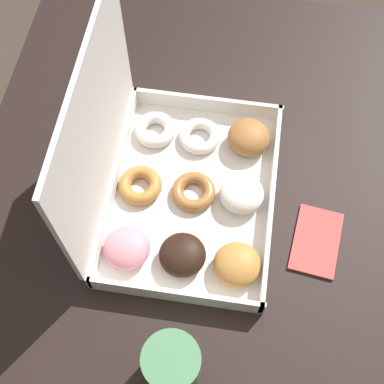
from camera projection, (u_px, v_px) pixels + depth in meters
ground_plane at (189, 323)px, 1.62m from camera, size 8.00×8.00×0.00m
dining_table at (188, 249)px, 1.06m from camera, size 1.23×0.85×0.72m
donut_box at (176, 183)px, 0.95m from camera, size 0.41×0.31×0.34m
coffee_mug at (172, 365)px, 0.82m from camera, size 0.09×0.09×0.11m
paper_napkin at (316, 241)px, 0.96m from camera, size 0.14×0.10×0.01m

